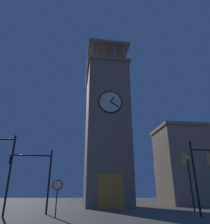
{
  "coord_description": "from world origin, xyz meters",
  "views": [
    {
      "loc": [
        2.77,
        28.77,
        1.54
      ],
      "look_at": [
        -1.45,
        -2.64,
        14.08
      ],
      "focal_mm": 33.68,
      "sensor_mm": 36.0,
      "label": 1
    }
  ],
  "objects_px": {
    "clocktower": "(106,129)",
    "traffic_signal_mid": "(1,161)",
    "street_lamp": "(189,172)",
    "no_horn_sign": "(57,188)",
    "traffic_signal_far": "(207,166)",
    "traffic_signal_near": "(36,170)"
  },
  "relations": [
    {
      "from": "clocktower",
      "to": "traffic_signal_far",
      "type": "bearing_deg",
      "value": 112.92
    },
    {
      "from": "clocktower",
      "to": "no_horn_sign",
      "type": "relative_size",
      "value": 10.62
    },
    {
      "from": "traffic_signal_near",
      "to": "street_lamp",
      "type": "height_order",
      "value": "street_lamp"
    },
    {
      "from": "traffic_signal_near",
      "to": "traffic_signal_mid",
      "type": "height_order",
      "value": "traffic_signal_mid"
    },
    {
      "from": "clocktower",
      "to": "street_lamp",
      "type": "height_order",
      "value": "clocktower"
    },
    {
      "from": "traffic_signal_near",
      "to": "street_lamp",
      "type": "distance_m",
      "value": 15.4
    },
    {
      "from": "traffic_signal_near",
      "to": "traffic_signal_mid",
      "type": "bearing_deg",
      "value": 29.79
    },
    {
      "from": "traffic_signal_mid",
      "to": "traffic_signal_far",
      "type": "bearing_deg",
      "value": 172.75
    },
    {
      "from": "traffic_signal_near",
      "to": "no_horn_sign",
      "type": "xyz_separation_m",
      "value": [
        -2.23,
        3.06,
        -1.55
      ]
    },
    {
      "from": "traffic_signal_mid",
      "to": "traffic_signal_far",
      "type": "xyz_separation_m",
      "value": [
        -16.89,
        2.15,
        -0.39
      ]
    },
    {
      "from": "traffic_signal_near",
      "to": "no_horn_sign",
      "type": "relative_size",
      "value": 2.06
    },
    {
      "from": "traffic_signal_far",
      "to": "no_horn_sign",
      "type": "bearing_deg",
      "value": -2.8
    },
    {
      "from": "street_lamp",
      "to": "no_horn_sign",
      "type": "bearing_deg",
      "value": 18.55
    },
    {
      "from": "clocktower",
      "to": "no_horn_sign",
      "type": "height_order",
      "value": "clocktower"
    },
    {
      "from": "street_lamp",
      "to": "clocktower",
      "type": "bearing_deg",
      "value": -53.4
    },
    {
      "from": "traffic_signal_mid",
      "to": "clocktower",
      "type": "bearing_deg",
      "value": -129.53
    },
    {
      "from": "street_lamp",
      "to": "no_horn_sign",
      "type": "height_order",
      "value": "street_lamp"
    },
    {
      "from": "traffic_signal_mid",
      "to": "street_lamp",
      "type": "height_order",
      "value": "traffic_signal_mid"
    },
    {
      "from": "traffic_signal_near",
      "to": "traffic_signal_far",
      "type": "bearing_deg",
      "value": 165.64
    },
    {
      "from": "clocktower",
      "to": "traffic_signal_mid",
      "type": "bearing_deg",
      "value": 50.47
    },
    {
      "from": "street_lamp",
      "to": "no_horn_sign",
      "type": "xyz_separation_m",
      "value": [
        13.11,
        4.4,
        -1.75
      ]
    },
    {
      "from": "clocktower",
      "to": "traffic_signal_mid",
      "type": "height_order",
      "value": "clocktower"
    }
  ]
}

